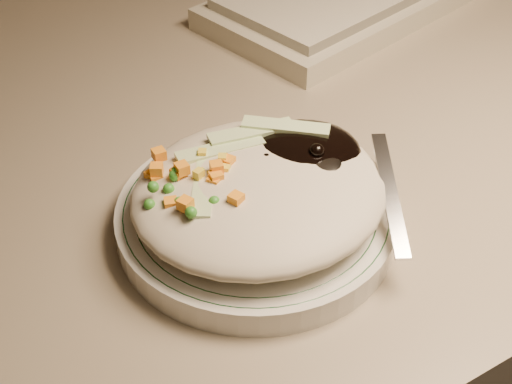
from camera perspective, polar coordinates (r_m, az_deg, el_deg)
desk at (r=0.81m, az=-2.40°, el=-5.26°), size 1.40×0.70×0.74m
plate at (r=0.55m, az=0.00°, el=-2.10°), size 0.21×0.21×0.02m
plate_rim at (r=0.54m, az=0.00°, el=-1.31°), size 0.20×0.20×0.00m
meal at (r=0.53m, az=0.45°, el=0.58°), size 0.21×0.19×0.05m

